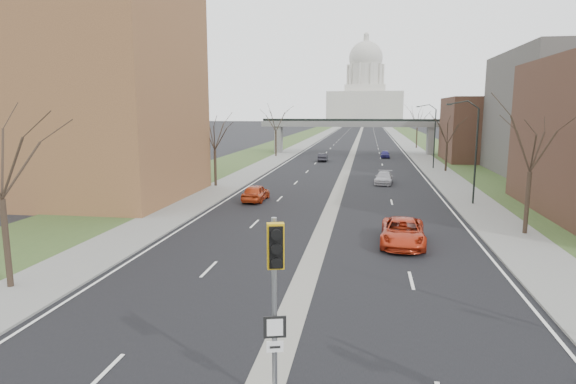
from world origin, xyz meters
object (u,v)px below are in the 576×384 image
(car_right_far, at_px, (385,154))
(car_right_mid, at_px, (384,178))
(car_left_far, at_px, (323,157))
(car_right_near, at_px, (403,232))
(car_left_near, at_px, (256,193))
(signal_pole_median, at_px, (275,281))

(car_right_far, bearing_deg, car_right_mid, -91.79)
(car_right_mid, distance_m, car_right_far, 29.93)
(car_right_far, bearing_deg, car_left_far, -143.14)
(car_right_near, xyz_separation_m, car_right_mid, (-0.36, 24.67, -0.11))
(car_left_near, distance_m, car_right_far, 44.08)
(signal_pole_median, relative_size, car_right_mid, 1.16)
(car_right_near, bearing_deg, car_right_mid, 94.05)
(signal_pole_median, relative_size, car_right_near, 0.95)
(car_right_near, bearing_deg, car_left_near, 137.23)
(car_right_mid, bearing_deg, signal_pole_median, -90.00)
(signal_pole_median, distance_m, car_right_far, 72.05)
(car_right_mid, bearing_deg, car_left_far, 116.94)
(car_right_mid, xyz_separation_m, car_right_far, (1.10, 29.91, -0.02))
(car_right_near, bearing_deg, signal_pole_median, -101.31)
(car_left_far, distance_m, car_right_near, 48.11)
(car_right_near, bearing_deg, car_left_far, 104.21)
(car_right_mid, bearing_deg, car_right_near, -83.57)
(car_left_near, xyz_separation_m, car_left_far, (2.76, 34.87, -0.11))
(car_right_near, distance_m, car_right_mid, 24.67)
(car_left_near, relative_size, car_right_near, 0.79)
(car_left_far, relative_size, car_right_near, 0.70)
(car_right_mid, relative_size, car_right_far, 1.21)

